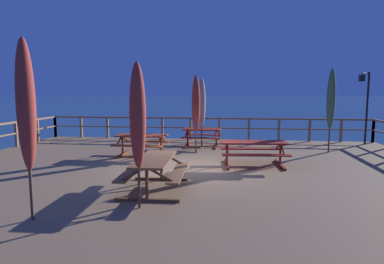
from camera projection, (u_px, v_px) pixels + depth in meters
name	position (u px, v px, depth m)	size (l,w,h in m)	color
ground_plane	(188.00, 188.00, 9.98)	(600.00, 600.00, 0.00)	navy
wooden_deck	(188.00, 178.00, 9.94)	(15.93, 12.68, 0.62)	#846647
railing_waterside_far	(205.00, 125.00, 15.92)	(15.73, 0.10, 1.09)	brown
picnic_table_front_right	(155.00, 166.00, 7.65)	(1.47, 2.11, 0.78)	brown
picnic_table_front_left	(202.00, 134.00, 13.88)	(1.64, 1.44, 0.78)	maroon
picnic_table_mid_right	(254.00, 148.00, 10.22)	(2.14, 1.55, 0.78)	maroon
picnic_table_mid_left	(142.00, 140.00, 11.87)	(1.88, 1.46, 0.78)	#993819
patio_umbrella_tall_back_right	(138.00, 117.00, 6.27)	(0.32, 0.32, 2.88)	#4C3828
patio_umbrella_tall_front	(202.00, 103.00, 13.67)	(0.32, 0.32, 2.91)	#4C3828
patio_umbrella_short_mid	(331.00, 99.00, 12.28)	(0.32, 0.32, 3.21)	#4C3828
patio_umbrella_tall_back_left	(140.00, 105.00, 11.77)	(0.32, 0.32, 2.90)	#4C3828
patio_umbrella_tall_mid_left	(196.00, 104.00, 12.42)	(0.32, 0.32, 2.95)	#4C3828
patio_umbrella_short_front	(26.00, 106.00, 5.63)	(0.32, 0.32, 3.24)	#4C3828
lamp_post_hooked	(365.00, 97.00, 14.24)	(0.57, 0.49, 3.20)	black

